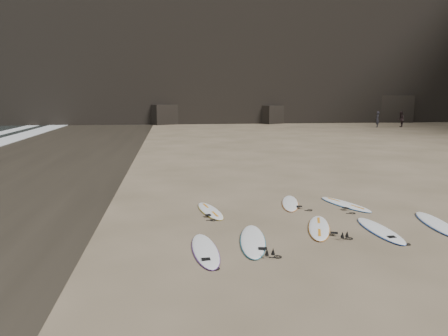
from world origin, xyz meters
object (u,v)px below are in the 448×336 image
object	(u,v)px
surfboard_4	(437,224)
person_b	(401,119)
surfboard_0	(205,250)
person_a	(377,119)
surfboard_5	(210,211)
surfboard_6	(290,203)
surfboard_7	(345,204)
surfboard_2	(319,227)
surfboard_1	(253,240)
surfboard_3	(380,230)

from	to	relation	value
surfboard_4	person_b	world-z (taller)	person_b
surfboard_0	surfboard_4	bearing A→B (deg)	7.79
surfboard_0	person_a	distance (m)	44.30
surfboard_5	surfboard_6	xyz separation A→B (m)	(2.95, 0.69, 0.00)
surfboard_4	surfboard_7	xyz separation A→B (m)	(-1.83, 2.62, -0.00)
person_b	surfboard_7	bearing A→B (deg)	-6.58
surfboard_7	surfboard_2	bearing A→B (deg)	-146.89
surfboard_0	person_b	world-z (taller)	person_b
surfboard_1	surfboard_4	bearing A→B (deg)	16.60
surfboard_5	person_a	world-z (taller)	person_a
surfboard_1	surfboard_7	size ratio (longest dim) A/B	1.11
surfboard_1	surfboard_2	world-z (taller)	surfboard_1
surfboard_1	person_b	xyz separation A→B (m)	(24.40, 37.11, 0.86)
surfboard_5	surfboard_2	bearing A→B (deg)	-47.83
surfboard_1	person_a	distance (m)	43.13
surfboard_0	surfboard_7	world-z (taller)	surfboard_0
surfboard_2	person_b	size ratio (longest dim) A/B	1.36
surfboard_1	person_b	size ratio (longest dim) A/B	1.49
surfboard_4	surfboard_5	distance (m)	7.09
surfboard_3	person_a	size ratio (longest dim) A/B	1.41
surfboard_1	surfboard_5	bearing A→B (deg)	114.17
surfboard_5	surfboard_0	bearing A→B (deg)	-108.36
surfboard_0	surfboard_4	xyz separation A→B (m)	(7.14, 1.38, 0.00)
surfboard_1	person_b	bearing A→B (deg)	65.34
surfboard_3	surfboard_7	xyz separation A→B (m)	(0.16, 2.98, -0.00)
surfboard_1	surfboard_3	world-z (taller)	surfboard_1
surfboard_5	surfboard_6	distance (m)	3.03
surfboard_0	surfboard_2	xyz separation A→B (m)	(3.48, 1.48, -0.00)
surfboard_0	surfboard_4	world-z (taller)	surfboard_4
surfboard_4	person_a	size ratio (longest dim) A/B	1.49
surfboard_2	surfboard_3	xyz separation A→B (m)	(1.67, -0.46, 0.00)
surfboard_2	surfboard_5	world-z (taller)	surfboard_2
surfboard_6	person_a	xyz separation A→B (m)	(19.55, 33.48, 0.87)
surfboard_0	person_a	size ratio (longest dim) A/B	1.41
surfboard_5	surfboard_7	world-z (taller)	surfboard_7
surfboard_2	surfboard_3	bearing A→B (deg)	2.49
surfboard_4	surfboard_7	distance (m)	3.20
surfboard_1	surfboard_2	xyz separation A→B (m)	(2.15, 0.91, -0.00)
surfboard_3	surfboard_7	world-z (taller)	surfboard_3
surfboard_0	person_a	bearing A→B (deg)	55.66
surfboard_2	surfboard_6	xyz separation A→B (m)	(-0.07, 2.92, -0.00)
surfboard_2	surfboard_6	distance (m)	2.92
person_a	person_b	bearing A→B (deg)	113.73
surfboard_4	person_a	distance (m)	39.78
surfboard_1	surfboard_7	bearing A→B (deg)	49.39
surfboard_2	surfboard_3	size ratio (longest dim) A/B	0.96
surfboard_2	person_b	xyz separation A→B (m)	(22.25, 36.20, 0.86)
surfboard_2	person_a	size ratio (longest dim) A/B	1.36
surfboard_7	person_b	xyz separation A→B (m)	(20.41, 33.67, 0.87)
surfboard_7	surfboard_4	bearing A→B (deg)	-75.89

